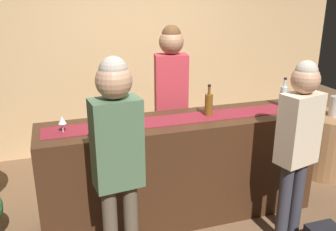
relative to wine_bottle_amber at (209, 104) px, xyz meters
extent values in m
plane|color=brown|center=(-0.28, -0.02, -1.13)|extent=(10.00, 10.00, 0.00)
cube|color=tan|center=(-0.28, 1.88, 0.32)|extent=(6.00, 0.12, 2.90)
cube|color=#3D2314|center=(-0.28, -0.02, -0.62)|extent=(2.61, 0.60, 1.02)
cube|color=maroon|center=(-0.28, -0.02, -0.11)|extent=(2.48, 0.28, 0.01)
cylinder|color=brown|center=(0.00, 0.00, -0.01)|extent=(0.07, 0.07, 0.21)
cylinder|color=brown|center=(0.00, 0.00, 0.13)|extent=(0.03, 0.03, 0.08)
cylinder|color=black|center=(0.00, 0.00, 0.18)|extent=(0.03, 0.03, 0.02)
cylinder|color=#B2C6C1|center=(0.84, 0.03, -0.01)|extent=(0.07, 0.07, 0.21)
cylinder|color=#B2C6C1|center=(0.84, 0.03, 0.13)|extent=(0.03, 0.03, 0.08)
cylinder|color=black|center=(0.84, 0.03, 0.18)|extent=(0.03, 0.03, 0.02)
cylinder|color=silver|center=(-0.94, -0.09, -0.11)|extent=(0.06, 0.06, 0.00)
cylinder|color=silver|center=(-0.94, -0.09, -0.07)|extent=(0.01, 0.01, 0.08)
cone|color=silver|center=(-0.94, -0.09, 0.00)|extent=(0.07, 0.07, 0.06)
cylinder|color=silver|center=(-1.34, -0.03, -0.11)|extent=(0.06, 0.06, 0.00)
cylinder|color=silver|center=(-1.34, -0.03, -0.07)|extent=(0.01, 0.01, 0.08)
cone|color=silver|center=(-1.34, -0.03, 0.00)|extent=(0.07, 0.07, 0.06)
cylinder|color=#26262B|center=(-0.11, 0.55, -0.71)|extent=(0.11, 0.11, 0.85)
cylinder|color=#26262B|center=(-0.27, 0.57, -0.71)|extent=(0.11, 0.11, 0.85)
cube|color=#B7333D|center=(-0.19, 0.56, 0.05)|extent=(0.37, 0.25, 0.67)
sphere|color=#9E7051|center=(-0.19, 0.56, 0.52)|extent=(0.25, 0.25, 0.25)
sphere|color=brown|center=(-0.19, 0.56, 0.59)|extent=(0.20, 0.20, 0.20)
cylinder|color=#33333D|center=(0.44, -0.69, -0.75)|extent=(0.11, 0.11, 0.76)
cylinder|color=#33333D|center=(0.60, -0.65, -0.75)|extent=(0.11, 0.11, 0.76)
cube|color=beige|center=(0.52, -0.67, -0.06)|extent=(0.38, 0.28, 0.60)
sphere|color=tan|center=(0.52, -0.67, 0.35)|extent=(0.23, 0.23, 0.23)
sphere|color=#AD9E8E|center=(0.52, -0.67, 0.42)|extent=(0.18, 0.18, 0.18)
cylinder|color=brown|center=(-0.91, -0.68, -0.72)|extent=(0.11, 0.11, 0.82)
cube|color=#4C6B4C|center=(-0.99, -0.69, 0.01)|extent=(0.36, 0.24, 0.65)
sphere|color=tan|center=(-0.99, -0.69, 0.46)|extent=(0.25, 0.25, 0.25)
sphere|color=#AD9E8E|center=(-0.99, -0.69, 0.52)|extent=(0.19, 0.19, 0.19)
cylinder|color=#996B42|center=(1.75, 0.29, -0.76)|extent=(0.68, 0.68, 0.74)
cylinder|color=#B7B2A8|center=(1.74, 0.28, -0.27)|extent=(0.13, 0.13, 0.24)
camera|label=1|loc=(-1.36, -3.02, 1.02)|focal=39.14mm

